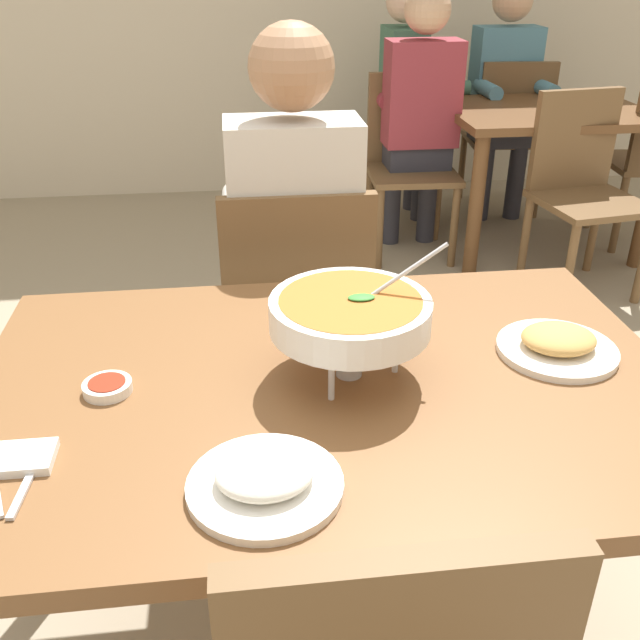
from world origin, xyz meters
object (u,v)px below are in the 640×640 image
at_px(appetizer_plate, 558,344).
at_px(chair_bg_right, 410,154).
at_px(patron_bg_left, 505,88).
at_px(curry_bowl, 350,315).
at_px(rice_plate, 265,479).
at_px(chair_bg_window, 582,181).
at_px(chair_bg_left, 508,129).
at_px(patron_bg_right, 419,108).
at_px(diner_main, 293,232).
at_px(patron_bg_middle, 409,89).
at_px(sauce_dish, 107,387).
at_px(dining_table_main, 329,423).
at_px(dining_table_far, 543,134).
at_px(chair_bg_middle, 411,133).
at_px(chair_diner_main, 296,311).

relative_size(appetizer_plate, chair_bg_right, 0.27).
bearing_deg(patron_bg_left, appetizer_plate, -108.09).
height_order(curry_bowl, chair_bg_right, curry_bowl).
bearing_deg(rice_plate, chair_bg_window, 54.21).
bearing_deg(chair_bg_left, patron_bg_right, -144.27).
bearing_deg(chair_bg_window, appetizer_plate, -117.52).
xyz_separation_m(diner_main, chair_bg_right, (0.75, 1.66, -0.24)).
relative_size(chair_bg_window, patron_bg_middle, 0.69).
relative_size(rice_plate, sauce_dish, 2.67).
height_order(dining_table_main, patron_bg_right, patron_bg_right).
bearing_deg(rice_plate, appetizer_plate, 28.87).
height_order(diner_main, patron_bg_right, same).
bearing_deg(patron_bg_left, dining_table_far, -87.02).
xyz_separation_m(dining_table_main, chair_bg_middle, (0.87, 2.90, -0.13)).
bearing_deg(dining_table_far, dining_table_main, -121.12).
height_order(dining_table_far, patron_bg_middle, patron_bg_middle).
bearing_deg(chair_bg_left, patron_bg_left, -162.41).
relative_size(patron_bg_left, patron_bg_right, 1.00).
relative_size(dining_table_main, patron_bg_left, 1.02).
distance_m(dining_table_main, appetizer_plate, 0.49).
height_order(patron_bg_middle, patron_bg_right, same).
height_order(diner_main, chair_bg_left, diner_main).
bearing_deg(chair_diner_main, rice_plate, -97.67).
relative_size(chair_diner_main, diner_main, 0.69).
bearing_deg(patron_bg_middle, patron_bg_right, -97.59).
height_order(dining_table_far, chair_bg_left, chair_bg_left).
relative_size(curry_bowl, appetizer_plate, 1.39).
xyz_separation_m(appetizer_plate, sauce_dish, (-0.88, -0.03, -0.01)).
xyz_separation_m(dining_table_far, patron_bg_left, (-0.03, 0.53, 0.14)).
distance_m(diner_main, chair_bg_right, 1.83).
relative_size(dining_table_main, chair_bg_middle, 1.49).
height_order(rice_plate, chair_bg_middle, chair_bg_middle).
distance_m(diner_main, appetizer_plate, 0.86).
distance_m(chair_bg_left, patron_bg_middle, 0.65).
xyz_separation_m(diner_main, patron_bg_middle, (0.85, 2.18, 0.00)).
distance_m(chair_bg_right, patron_bg_right, 0.24).
bearing_deg(sauce_dish, patron_bg_right, 63.66).
bearing_deg(chair_bg_right, curry_bowl, -106.38).
relative_size(appetizer_plate, dining_table_far, 0.24).
bearing_deg(rice_plate, patron_bg_middle, 72.99).
relative_size(chair_bg_left, patron_bg_left, 0.69).
distance_m(chair_bg_left, chair_bg_middle, 0.59).
distance_m(dining_table_main, rice_plate, 0.34).
xyz_separation_m(curry_bowl, appetizer_plate, (0.43, 0.03, -0.11)).
bearing_deg(chair_diner_main, chair_bg_left, 56.16).
bearing_deg(chair_bg_window, diner_main, -142.15).
relative_size(dining_table_main, chair_bg_left, 1.49).
height_order(dining_table_main, chair_bg_middle, chair_bg_middle).
bearing_deg(patron_bg_middle, appetizer_plate, -97.50).
xyz_separation_m(chair_diner_main, patron_bg_middle, (0.85, 2.21, 0.24)).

